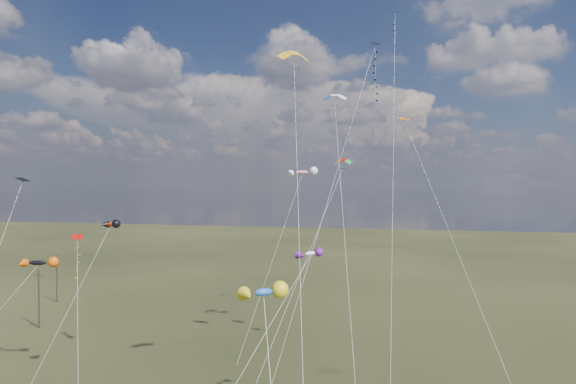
% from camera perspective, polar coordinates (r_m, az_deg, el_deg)
% --- Properties ---
extents(utility_pole_near, '(1.40, 0.20, 8.00)m').
position_cam_1_polar(utility_pole_near, '(79.51, -25.95, -10.59)').
color(utility_pole_near, black).
rests_on(utility_pole_near, ground).
extents(utility_pole_far, '(1.40, 0.20, 8.00)m').
position_cam_1_polar(utility_pole_far, '(95.18, -24.31, -8.69)').
color(utility_pole_far, black).
rests_on(utility_pole_far, ground).
extents(diamond_black_high, '(8.79, 18.44, 35.43)m').
position_cam_1_polar(diamond_black_high, '(57.26, 9.15, 11.41)').
color(diamond_black_high, black).
rests_on(diamond_black_high, ground).
extents(diamond_navy_tall, '(1.07, 28.17, 41.29)m').
position_cam_1_polar(diamond_navy_tall, '(64.05, 11.77, 14.86)').
color(diamond_navy_tall, '#0D0C55').
rests_on(diamond_navy_tall, ground).
extents(diamond_red_low, '(7.85, 10.58, 15.00)m').
position_cam_1_polar(diamond_red_low, '(52.26, -22.36, -7.50)').
color(diamond_red_low, '#BD0B07').
rests_on(diamond_red_low, ground).
extents(diamond_orange_center, '(10.47, 16.21, 26.57)m').
position_cam_1_polar(diamond_orange_center, '(48.96, 15.90, -0.08)').
color(diamond_orange_center, orange).
rests_on(diamond_orange_center, ground).
extents(parafoil_yellow, '(5.90, 17.62, 31.20)m').
position_cam_1_polar(parafoil_yellow, '(43.57, 0.71, 15.02)').
color(parafoil_yellow, gold).
rests_on(parafoil_yellow, ground).
extents(parafoil_blue_white, '(6.26, 22.36, 29.68)m').
position_cam_1_polar(parafoil_blue_white, '(54.81, 5.24, 10.50)').
color(parafoil_blue_white, blue).
rests_on(parafoil_blue_white, ground).
extents(parafoil_tricolor, '(8.02, 14.46, 23.03)m').
position_cam_1_polar(parafoil_tricolor, '(58.87, 6.07, 3.39)').
color(parafoil_tricolor, yellow).
rests_on(parafoil_tricolor, ground).
extents(novelty_black_orange, '(8.03, 8.55, 12.21)m').
position_cam_1_polar(novelty_black_orange, '(59.45, -26.08, -7.10)').
color(novelty_black_orange, black).
rests_on(novelty_black_orange, ground).
extents(novelty_orange_black, '(3.01, 13.71, 15.89)m').
position_cam_1_polar(novelty_orange_black, '(59.94, -19.18, -3.47)').
color(novelty_orange_black, '#BF2A02').
rests_on(novelty_orange_black, ground).
extents(novelty_white_purple, '(7.96, 11.22, 14.58)m').
position_cam_1_polar(novelty_white_purple, '(41.43, 2.42, -6.96)').
color(novelty_white_purple, white).
rests_on(novelty_white_purple, ground).
extents(novelty_redwhite_stripe, '(6.82, 11.69, 21.90)m').
position_cam_1_polar(novelty_redwhite_stripe, '(64.72, 1.55, 2.15)').
color(novelty_redwhite_stripe, red).
rests_on(novelty_redwhite_stripe, ground).
extents(novelty_blue_yellow, '(5.00, 9.83, 15.01)m').
position_cam_1_polar(novelty_blue_yellow, '(25.16, -2.70, -11.26)').
color(novelty_blue_yellow, '#1F54B1').
rests_on(novelty_blue_yellow, ground).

